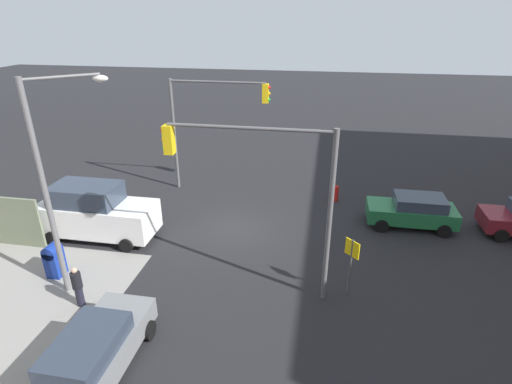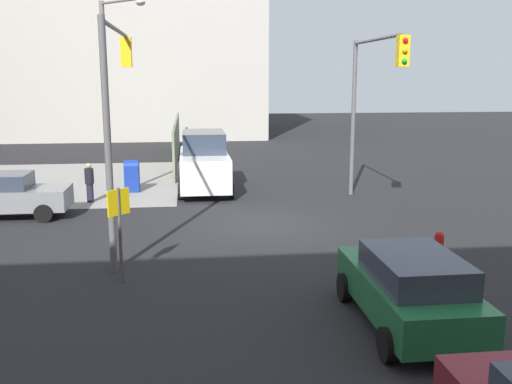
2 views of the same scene
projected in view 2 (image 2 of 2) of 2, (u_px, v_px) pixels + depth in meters
ground_plane at (262, 223)px, 19.92m from camera, size 120.00×120.00×0.00m
sidewalk_corner at (54, 182)px, 27.64m from camera, size 12.00×12.00×0.01m
construction_fence at (177, 140)px, 35.09m from camera, size 16.43×0.12×2.40m
building_loft_east at (124, 35)px, 52.27m from camera, size 20.00×24.00×17.60m
traffic_signal_nw_corner at (116, 90)px, 16.31m from camera, size 5.92×0.36×6.50m
traffic_signal_se_corner at (371, 87)px, 21.78m from camera, size 5.71×0.36×6.50m
street_lamp_corner at (111, 85)px, 23.15m from camera, size 2.11×1.95×8.00m
warning_sign_two_way at (119, 219)px, 13.86m from camera, size 0.48×0.48×2.40m
mailbox_blue at (132, 175)px, 25.22m from camera, size 0.56×0.64×1.43m
fire_hydrant at (439, 247)px, 15.45m from camera, size 0.26×0.26×0.94m
sedan_gray at (2, 195)px, 20.58m from camera, size 2.02×4.49×1.62m
sedan_green at (409, 288)px, 11.52m from camera, size 4.22×2.02×1.62m
van_white_delivery at (204, 162)px, 25.46m from camera, size 5.40×2.32×2.62m
pedestrian_crossing at (90, 182)px, 23.09m from camera, size 0.36×0.36×1.61m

